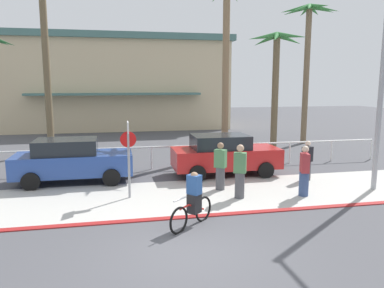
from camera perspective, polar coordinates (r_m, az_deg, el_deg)
ground_plane at (r=18.27m, az=-6.65°, el=-2.80°), size 80.00×80.00×0.00m
sidewalk_strip at (r=12.68m, az=-4.29°, el=-8.11°), size 44.00×4.00×0.02m
curb_paint at (r=10.80m, az=-2.89°, el=-11.19°), size 44.00×0.24×0.03m
building_backdrop at (r=34.66m, az=-11.67°, el=9.15°), size 19.30×11.11×7.70m
rail_fence at (r=16.64m, az=-6.25°, el=-1.05°), size 22.23×0.08×1.04m
stop_sign_bike_lane at (r=12.38m, az=-9.67°, el=-0.69°), size 0.52×0.56×2.56m
palm_tree_2 at (r=21.65m, az=-21.78°, el=16.80°), size 2.94×3.49×9.20m
palm_tree_3 at (r=20.03m, az=5.20°, el=16.64°), size 3.05×3.16×8.85m
palm_tree_4 at (r=21.25m, az=12.73°, el=11.76°), size 3.11×3.29×6.53m
palm_tree_5 at (r=24.92m, az=17.28°, el=15.29°), size 3.38×3.47×8.58m
car_blue_1 at (r=15.08m, az=-17.81°, el=-2.36°), size 4.40×2.02×1.69m
car_red_2 at (r=15.60m, az=4.97°, el=-1.58°), size 4.40×2.02×1.69m
cyclist_red_0 at (r=10.05m, az=0.18°, el=-8.65°), size 1.39×1.26×1.50m
pedestrian_0 at (r=12.44m, az=7.31°, el=-4.48°), size 0.47×0.43×1.82m
pedestrian_1 at (r=15.35m, az=17.14°, el=-2.70°), size 0.47×0.42×1.58m
pedestrian_2 at (r=13.36m, az=4.34°, el=-3.69°), size 0.48×0.45×1.73m
pedestrian_3 at (r=13.14m, az=16.76°, el=-4.28°), size 0.40×0.46×1.73m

